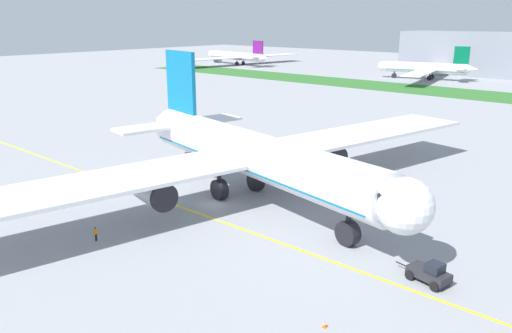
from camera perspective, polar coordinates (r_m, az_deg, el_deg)
name	(u,v)px	position (r m, az deg, el deg)	size (l,w,h in m)	color
ground_plane	(216,204)	(67.95, -4.52, -4.15)	(600.00, 600.00, 0.00)	gray
apron_taxi_line	(194,212)	(65.50, -6.98, -5.01)	(280.00, 0.36, 0.01)	yellow
grass_median_strip	(507,98)	(176.59, 26.25, 6.90)	(320.00, 24.00, 0.10)	#2D6628
airliner_foreground	(250,154)	(67.13, -0.68, 1.37)	(54.37, 86.53, 18.82)	white
pushback_tug	(430,273)	(50.75, 18.83, -11.19)	(5.71, 2.95, 2.14)	#26262B
ground_crew_wingwalker_port	(96,232)	(59.14, -17.46, -7.03)	(0.41, 0.53, 1.65)	black
traffic_cone_near_nose	(325,324)	(42.69, 7.68, -17.04)	(0.36, 0.36, 0.58)	#F2590C
traffic_cone_port_wing	(100,176)	(81.76, -16.98, -1.07)	(0.36, 0.36, 0.58)	#F2590C
parked_airliner_far_left	(237,56)	(273.77, -2.12, 12.19)	(48.92, 80.40, 12.89)	white
parked_airliner_far_centre	(426,68)	(217.03, 18.48, 10.36)	(38.39, 61.14, 13.28)	white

